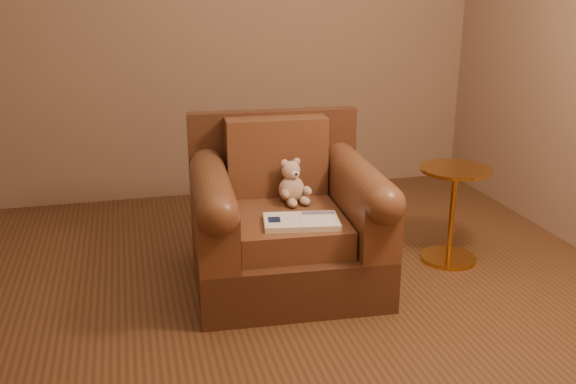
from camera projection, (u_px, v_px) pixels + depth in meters
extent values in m
plane|color=#55361D|center=(279.00, 313.00, 3.22)|extent=(4.00, 4.00, 0.00)
cube|color=#886D54|center=(214.00, 15.00, 4.64)|extent=(4.00, 0.02, 2.70)
cube|color=#482918|center=(286.00, 259.00, 3.52)|extent=(1.04, 0.99, 0.27)
cube|color=#482918|center=(273.00, 161.00, 3.77)|extent=(0.98, 0.16, 0.61)
cube|color=brown|center=(287.00, 226.00, 3.41)|extent=(0.61, 0.72, 0.15)
cube|color=brown|center=(276.00, 156.00, 3.63)|extent=(0.58, 0.19, 0.44)
cube|color=brown|center=(213.00, 216.00, 3.31)|extent=(0.25, 0.84, 0.31)
cube|color=brown|center=(359.00, 207.00, 3.45)|extent=(0.25, 0.84, 0.31)
cylinder|color=brown|center=(212.00, 187.00, 3.26)|extent=(0.25, 0.84, 0.20)
cylinder|color=brown|center=(360.00, 179.00, 3.40)|extent=(0.25, 0.84, 0.20)
ellipsoid|color=tan|center=(292.00, 189.00, 3.55)|extent=(0.14, 0.13, 0.15)
sphere|color=tan|center=(291.00, 170.00, 3.52)|extent=(0.11, 0.11, 0.11)
ellipsoid|color=tan|center=(284.00, 163.00, 3.50)|extent=(0.04, 0.02, 0.04)
ellipsoid|color=tan|center=(297.00, 162.00, 3.53)|extent=(0.04, 0.02, 0.04)
ellipsoid|color=beige|center=(295.00, 174.00, 3.48)|extent=(0.05, 0.03, 0.04)
sphere|color=black|center=(296.00, 174.00, 3.46)|extent=(0.01, 0.01, 0.01)
ellipsoid|color=tan|center=(285.00, 194.00, 3.47)|extent=(0.05, 0.09, 0.05)
ellipsoid|color=tan|center=(307.00, 191.00, 3.52)|extent=(0.05, 0.09, 0.05)
ellipsoid|color=tan|center=(292.00, 203.00, 3.47)|extent=(0.06, 0.09, 0.05)
ellipsoid|color=tan|center=(305.00, 201.00, 3.50)|extent=(0.06, 0.09, 0.05)
cube|color=beige|center=(301.00, 222.00, 3.23)|extent=(0.41, 0.29, 0.03)
cube|color=white|center=(283.00, 220.00, 3.21)|extent=(0.22, 0.25, 0.00)
cube|color=white|center=(320.00, 219.00, 3.23)|extent=(0.22, 0.25, 0.00)
cube|color=beige|center=(301.00, 219.00, 3.22)|extent=(0.04, 0.22, 0.00)
cube|color=#0F1638|center=(274.00, 220.00, 3.21)|extent=(0.07, 0.09, 0.00)
cube|color=slate|center=(318.00, 213.00, 3.30)|extent=(0.18, 0.07, 0.00)
cylinder|color=gold|center=(448.00, 258.00, 3.83)|extent=(0.33, 0.33, 0.02)
cylinder|color=gold|center=(452.00, 215.00, 3.75)|extent=(0.03, 0.03, 0.53)
cylinder|color=gold|center=(456.00, 169.00, 3.66)|extent=(0.41, 0.41, 0.02)
cylinder|color=gold|center=(456.00, 172.00, 3.66)|extent=(0.03, 0.03, 0.02)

